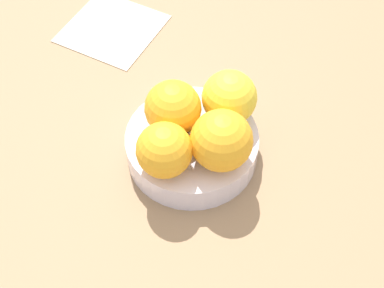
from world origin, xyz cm
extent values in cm
cube|color=#997551|center=(0.00, 0.00, -1.00)|extent=(110.00, 110.00, 2.00)
cylinder|color=silver|center=(0.00, 0.00, 0.33)|extent=(9.68, 9.68, 0.65)
cylinder|color=silver|center=(0.00, 0.00, 1.81)|extent=(15.61, 15.61, 3.62)
sphere|color=#F9A823|center=(4.43, -0.77, 7.08)|extent=(6.91, 6.91, 6.91)
sphere|color=#F9A823|center=(-2.64, -0.05, 6.89)|extent=(6.53, 6.53, 6.53)
sphere|color=#F9A823|center=(-0.10, -5.15, 6.73)|extent=(6.22, 6.22, 6.22)
sphere|color=yellow|center=(1.67, 5.06, 6.84)|extent=(6.44, 6.44, 6.44)
cube|color=beige|center=(-22.27, 11.65, 0.15)|extent=(14.16, 14.16, 0.30)
camera|label=1|loc=(23.05, -32.73, 55.97)|focal=53.27mm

